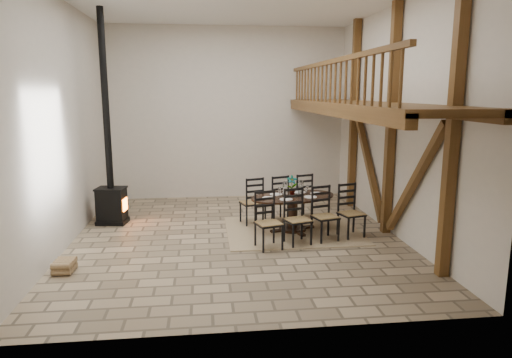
{
  "coord_description": "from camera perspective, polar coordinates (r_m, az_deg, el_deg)",
  "views": [
    {
      "loc": [
        -0.68,
        -9.55,
        3.14
      ],
      "look_at": [
        0.47,
        0.4,
        1.21
      ],
      "focal_mm": 32.0,
      "sensor_mm": 36.0,
      "label": 1
    }
  ],
  "objects": [
    {
      "name": "room_shell",
      "position": [
        9.73,
        4.57,
        10.12
      ],
      "size": [
        7.02,
        8.02,
        5.01
      ],
      "color": "beige",
      "rests_on": "ground"
    },
    {
      "name": "wood_stove",
      "position": [
        11.37,
        -17.77,
        0.12
      ],
      "size": [
        0.75,
        0.62,
        5.0
      ],
      "rotation": [
        0.0,
        0.0,
        -0.15
      ],
      "color": "black",
      "rests_on": "ground"
    },
    {
      "name": "dining_table",
      "position": [
        10.35,
        4.85,
        -4.41
      ],
      "size": [
        2.65,
        2.71,
        1.28
      ],
      "rotation": [
        0.0,
        0.0,
        0.28
      ],
      "color": "black",
      "rests_on": "ground"
    },
    {
      "name": "log_stack",
      "position": [
        8.85,
        -22.84,
        -10.0
      ],
      "size": [
        0.35,
        0.46,
        0.22
      ],
      "rotation": [
        0.0,
        0.0,
        -0.06
      ],
      "color": "tan",
      "rests_on": "ground"
    },
    {
      "name": "log_basket",
      "position": [
        11.94,
        -18.06,
        -3.87
      ],
      "size": [
        0.58,
        0.58,
        0.48
      ],
      "rotation": [
        0.0,
        0.0,
        -0.07
      ],
      "color": "brown",
      "rests_on": "ground"
    },
    {
      "name": "ground",
      "position": [
        10.08,
        -2.4,
        -7.28
      ],
      "size": [
        8.0,
        8.0,
        0.0
      ],
      "primitive_type": "plane",
      "color": "tan",
      "rests_on": "ground"
    },
    {
      "name": "rug",
      "position": [
        10.55,
        4.58,
        -6.41
      ],
      "size": [
        3.0,
        2.5,
        0.02
      ],
      "primitive_type": "cube",
      "color": "tan",
      "rests_on": "ground"
    }
  ]
}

